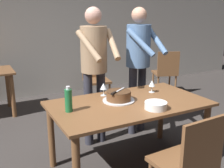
% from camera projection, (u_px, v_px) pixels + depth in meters
% --- Properties ---
extents(ground_plane, '(14.00, 14.00, 0.00)m').
position_uv_depth(ground_plane, '(128.00, 165.00, 3.02)').
color(ground_plane, '#383330').
extents(back_wall, '(10.00, 0.12, 2.70)m').
position_uv_depth(back_wall, '(48.00, 27.00, 5.27)').
color(back_wall, '#BCB7AD').
rests_on(back_wall, ground_plane).
extents(main_dining_table, '(1.63, 0.92, 0.75)m').
position_uv_depth(main_dining_table, '(129.00, 112.00, 2.84)').
color(main_dining_table, brown).
rests_on(main_dining_table, ground_plane).
extents(cake_on_platter, '(0.34, 0.34, 0.11)m').
position_uv_depth(cake_on_platter, '(119.00, 96.00, 2.84)').
color(cake_on_platter, silver).
rests_on(cake_on_platter, main_dining_table).
extents(cake_knife, '(0.24, 0.16, 0.02)m').
position_uv_depth(cake_knife, '(115.00, 92.00, 2.76)').
color(cake_knife, silver).
rests_on(cake_knife, cake_on_platter).
extents(plate_stack, '(0.22, 0.22, 0.07)m').
position_uv_depth(plate_stack, '(156.00, 105.00, 2.62)').
color(plate_stack, white).
rests_on(plate_stack, main_dining_table).
extents(wine_glass_near, '(0.08, 0.08, 0.14)m').
position_uv_depth(wine_glass_near, '(152.00, 84.00, 3.13)').
color(wine_glass_near, silver).
rests_on(wine_glass_near, main_dining_table).
extents(wine_glass_far, '(0.08, 0.08, 0.14)m').
position_uv_depth(wine_glass_far, '(103.00, 87.00, 3.01)').
color(wine_glass_far, silver).
rests_on(wine_glass_far, main_dining_table).
extents(water_bottle, '(0.07, 0.07, 0.25)m').
position_uv_depth(water_bottle, '(68.00, 100.00, 2.53)').
color(water_bottle, '#1E6B38').
rests_on(water_bottle, main_dining_table).
extents(person_cutting_cake, '(0.47, 0.56, 1.72)m').
position_uv_depth(person_cutting_cake, '(94.00, 62.00, 3.26)').
color(person_cutting_cake, '#2D2D38').
rests_on(person_cutting_cake, ground_plane).
extents(person_standing_beside, '(0.46, 0.58, 1.72)m').
position_uv_depth(person_standing_beside, '(139.00, 57.00, 3.58)').
color(person_standing_beside, '#2D2D38').
rests_on(person_standing_beside, ground_plane).
extents(chair_near_side, '(0.46, 0.46, 0.90)m').
position_uv_depth(chair_near_side, '(189.00, 161.00, 2.20)').
color(chair_near_side, brown).
rests_on(chair_near_side, ground_plane).
extents(background_chair_0, '(0.50, 0.50, 0.90)m').
position_uv_depth(background_chair_0, '(96.00, 77.00, 4.97)').
color(background_chair_0, brown).
rests_on(background_chair_0, ground_plane).
extents(background_chair_1, '(0.56, 0.56, 0.90)m').
position_uv_depth(background_chair_1, '(166.00, 71.00, 5.44)').
color(background_chair_1, brown).
rests_on(background_chair_1, ground_plane).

